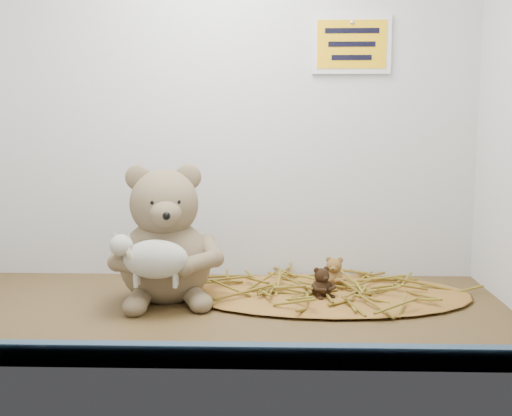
{
  "coord_description": "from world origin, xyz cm",
  "views": [
    {
      "loc": [
        12.66,
        -123.33,
        37.98
      ],
      "look_at": [
        8.71,
        2.21,
        20.43
      ],
      "focal_mm": 45.0,
      "sensor_mm": 36.0,
      "label": 1
    }
  ],
  "objects_px": {
    "mini_teddy_brown": "(322,281)",
    "toy_lamb": "(156,259)",
    "mini_teddy_tan": "(334,271)",
    "main_teddy": "(165,233)"
  },
  "relations": [
    {
      "from": "mini_teddy_tan",
      "to": "mini_teddy_brown",
      "type": "bearing_deg",
      "value": -101.2
    },
    {
      "from": "toy_lamb",
      "to": "mini_teddy_tan",
      "type": "bearing_deg",
      "value": 26.5
    },
    {
      "from": "mini_teddy_brown",
      "to": "mini_teddy_tan",
      "type": "bearing_deg",
      "value": 39.56
    },
    {
      "from": "mini_teddy_brown",
      "to": "main_teddy",
      "type": "bearing_deg",
      "value": 153.1
    },
    {
      "from": "mini_teddy_tan",
      "to": "mini_teddy_brown",
      "type": "distance_m",
      "value": 0.08
    },
    {
      "from": "main_teddy",
      "to": "mini_teddy_tan",
      "type": "bearing_deg",
      "value": -0.33
    },
    {
      "from": "mini_teddy_tan",
      "to": "mini_teddy_brown",
      "type": "relative_size",
      "value": 1.07
    },
    {
      "from": "toy_lamb",
      "to": "main_teddy",
      "type": "bearing_deg",
      "value": 90.0
    },
    {
      "from": "mini_teddy_brown",
      "to": "toy_lamb",
      "type": "bearing_deg",
      "value": 170.54
    },
    {
      "from": "main_teddy",
      "to": "mini_teddy_tan",
      "type": "relative_size",
      "value": 4.15
    }
  ]
}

